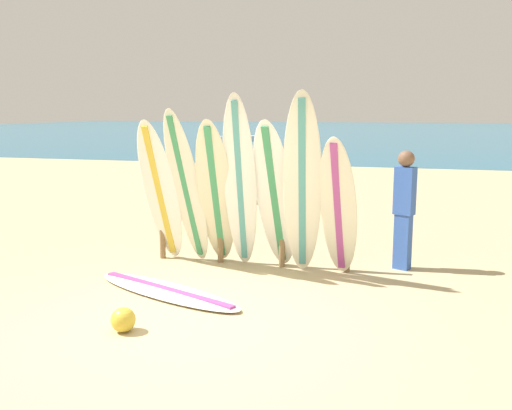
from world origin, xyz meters
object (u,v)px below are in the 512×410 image
Objects in this scene: surfboard_leaning_center_right at (275,196)px; beach_ball at (123,320)px; surfboard_leaning_center at (240,184)px; surfboard_leaning_far_right at (338,208)px; surfboard_leaning_right at (302,186)px; surfboard_lying_on_sand at (166,291)px; surfboard_rack at (251,219)px; surfboard_leaning_center_left at (216,194)px; surfboard_leaning_left at (186,188)px; small_boat_offshore at (240,137)px; surfboard_leaning_far_left at (160,192)px; beachgoer_standing at (404,205)px.

beach_ball is (-1.01, -2.64, -0.97)m from surfboard_leaning_center_right.
surfboard_leaning_center is 1.43m from surfboard_leaning_far_right.
surfboard_leaning_center_right is at bearing 158.49° from surfboard_leaning_right.
surfboard_leaning_center_right is at bearing 50.94° from surfboard_lying_on_sand.
surfboard_rack is 1.17× the size of surfboard_leaning_center.
surfboard_leaning_center_right is 0.93m from surfboard_leaning_far_right.
surfboard_leaning_left is at bearing 179.15° from surfboard_leaning_center_left.
surfboard_leaning_far_left is at bearing -75.03° from small_boat_offshore.
small_boat_offshore is at bearing 105.06° from beach_ball.
surfboard_leaning_far_right is 7.53× the size of beach_ball.
surfboard_leaning_far_left is at bearing -169.97° from beachgoer_standing.
surfboard_leaning_far_left is at bearing 178.60° from surfboard_leaning_far_right.
surfboard_leaning_center_right reaches higher than surfboard_lying_on_sand.
surfboard_leaning_right is 0.58m from surfboard_leaning_far_right.
surfboard_leaning_far_right is (1.40, 0.05, -0.29)m from surfboard_leaning_center.
surfboard_leaning_far_left is 0.46m from surfboard_leaning_left.
surfboard_leaning_left is at bearing 176.47° from surfboard_leaning_center.
small_boat_offshore is at bearing 105.67° from surfboard_leaning_left.
surfboard_leaning_far_right is at bearing -1.40° from surfboard_leaning_far_left.
surfboard_leaning_center is at bearing -6.66° from surfboard_leaning_center_left.
surfboard_leaning_right reaches higher than surfboard_rack.
surfboard_leaning_center is 2.41m from beachgoer_standing.
surfboard_leaning_center_right is at bearing -72.20° from small_boat_offshore.
surfboard_rack is 1.36× the size of surfboard_leaning_center_right.
surfboard_leaning_center is (0.84, -0.05, 0.10)m from surfboard_leaning_left.
surfboard_leaning_center_left is 0.87× the size of surfboard_leaning_center.
surfboard_leaning_center_right is at bearing 0.32° from surfboard_leaning_far_left.
surfboard_leaning_center_right reaches higher than surfboard_rack.
surfboard_rack is 1.42m from surfboard_leaning_far_left.
surfboard_leaning_left is 1.18× the size of surfboard_leaning_far_right.
surfboard_leaning_left is 1.33m from surfboard_leaning_center_right.
surfboard_leaning_center_right is 34.70m from small_boat_offshore.
surfboard_leaning_center_right is 1.11× the size of surfboard_leaning_far_right.
surfboard_leaning_right reaches higher than surfboard_leaning_far_right.
surfboard_leaning_center is 1.29× the size of surfboard_leaning_far_right.
surfboard_rack is 0.69m from surfboard_leaning_center_left.
surfboard_leaning_center is (1.29, -0.12, 0.18)m from surfboard_leaning_far_left.
surfboard_lying_on_sand is at bearing -112.56° from surfboard_rack.
surfboard_lying_on_sand is 35.68m from small_boat_offshore.
beach_ball is (-0.53, -2.51, -1.15)m from surfboard_leaning_center.
surfboard_leaning_far_right reaches higher than beachgoer_standing.
surfboard_lying_on_sand is 9.37× the size of beach_ball.
small_boat_offshore is (-9.29, 33.11, -0.92)m from surfboard_leaning_left.
surfboard_rack is 34.32m from small_boat_offshore.
small_boat_offshore is at bearing 104.97° from surfboard_leaning_far_left.
surfboard_leaning_center_left is at bearing 86.77° from beach_ball.
surfboard_leaning_center_left is at bearing 79.61° from surfboard_lying_on_sand.
small_boat_offshore is at bearing 107.80° from surfboard_leaning_center_right.
surfboard_rack is 1.72× the size of beachgoer_standing.
surfboard_lying_on_sand is (-0.62, -1.23, -1.25)m from surfboard_leaning_center.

